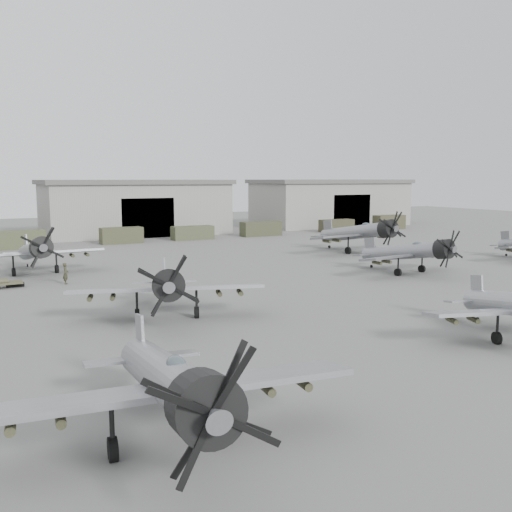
{
  "coord_description": "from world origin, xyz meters",
  "views": [
    {
      "loc": [
        -25.73,
        -28.05,
        8.94
      ],
      "look_at": [
        -3.66,
        13.61,
        2.5
      ],
      "focal_mm": 40.0,
      "sensor_mm": 36.0,
      "label": 1
    }
  ],
  "objects": [
    {
      "name": "aircraft_mid_1",
      "position": [
        -14.13,
        5.93,
        2.27
      ],
      "size": [
        12.45,
        11.21,
        4.98
      ],
      "rotation": [
        0.0,
        0.0,
        -0.3
      ],
      "color": "#9B9FA4",
      "rests_on": "ground"
    },
    {
      "name": "support_truck_2",
      "position": [
        -18.36,
        50.0,
        1.17
      ],
      "size": [
        5.84,
        2.2,
        2.34
      ],
      "primitive_type": "cube",
      "color": "#454A30",
      "rests_on": "ground"
    },
    {
      "name": "support_truck_5",
      "position": [
        16.5,
        50.0,
        1.13
      ],
      "size": [
        6.43,
        2.2,
        2.25
      ],
      "primitive_type": "cube",
      "color": "#3B3D28",
      "rests_on": "ground"
    },
    {
      "name": "support_truck_3",
      "position": [
        -5.47,
        50.0,
        1.1
      ],
      "size": [
        5.71,
        2.2,
        2.2
      ],
      "primitive_type": "cube",
      "color": "#40422B",
      "rests_on": "ground"
    },
    {
      "name": "ground",
      "position": [
        0.0,
        0.0,
        0.0
      ],
      "size": [
        220.0,
        220.0,
        0.0
      ],
      "primitive_type": "plane",
      "color": "#5F5F5D",
      "rests_on": "ground"
    },
    {
      "name": "support_truck_4",
      "position": [
        5.05,
        50.0,
        0.99
      ],
      "size": [
        6.11,
        2.2,
        1.98
      ],
      "primitive_type": "cube",
      "color": "#434930",
      "rests_on": "ground"
    },
    {
      "name": "hangar_center",
      "position": [
        0.0,
        61.96,
        4.37
      ],
      "size": [
        29.0,
        14.8,
        8.7
      ],
      "color": "gray",
      "rests_on": "ground"
    },
    {
      "name": "ground_crew",
      "position": [
        -17.68,
        21.71,
        0.92
      ],
      "size": [
        0.61,
        0.77,
        1.84
      ],
      "primitive_type": "imported",
      "rotation": [
        0.0,
        0.0,
        1.28
      ],
      "color": "#373925",
      "rests_on": "ground"
    },
    {
      "name": "support_truck_7",
      "position": [
        42.35,
        50.0,
        1.24
      ],
      "size": [
        5.79,
        2.2,
        2.47
      ],
      "primitive_type": "cube",
      "color": "#3E3D28",
      "rests_on": "ground"
    },
    {
      "name": "aircraft_near_0",
      "position": [
        -19.82,
        -11.07,
        2.33
      ],
      "size": [
        12.87,
        11.59,
        5.12
      ],
      "rotation": [
        0.0,
        0.0,
        -0.11
      ],
      "color": "gray",
      "rests_on": "ground"
    },
    {
      "name": "hangar_right",
      "position": [
        38.0,
        61.96,
        4.37
      ],
      "size": [
        29.0,
        14.8,
        8.7
      ],
      "color": "gray",
      "rests_on": "ground"
    },
    {
      "name": "aircraft_far_0",
      "position": [
        -19.32,
        28.03,
        2.3
      ],
      "size": [
        12.59,
        11.33,
        5.05
      ],
      "rotation": [
        0.0,
        0.0,
        0.03
      ],
      "color": "gray",
      "rests_on": "ground"
    },
    {
      "name": "support_truck_6",
      "position": [
        30.95,
        50.0,
        1.04
      ],
      "size": [
        5.9,
        2.2,
        2.08
      ],
      "primitive_type": "cube",
      "color": "#393825",
      "rests_on": "ground"
    },
    {
      "name": "aircraft_far_1",
      "position": [
        17.56,
        26.37,
        2.5
      ],
      "size": [
        13.84,
        12.46,
        5.51
      ],
      "rotation": [
        0.0,
        0.0,
        0.11
      ],
      "color": "gray",
      "rests_on": "ground"
    },
    {
      "name": "aircraft_mid_2",
      "position": [
        11.9,
        11.8,
        2.11
      ],
      "size": [
        11.69,
        10.53,
        4.64
      ],
      "rotation": [
        0.0,
        0.0,
        0.15
      ],
      "color": "gray",
      "rests_on": "ground"
    }
  ]
}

